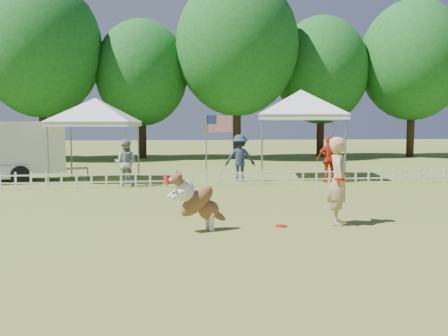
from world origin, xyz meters
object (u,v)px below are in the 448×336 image
at_px(spectator_a, 126,163).
at_px(canopy_tent_right, 300,135).
at_px(canopy_tent_left, 96,141).
at_px(flag_pole, 206,150).
at_px(frisbee_on_turf, 281,226).
at_px(spectator_b, 240,158).
at_px(cargo_trailer, 5,151).
at_px(handler, 339,181).
at_px(dog, 198,201).
at_px(spectator_c, 329,159).

bearing_deg(spectator_a, canopy_tent_right, -152.37).
xyz_separation_m(canopy_tent_left, flag_pole, (4.10, -2.06, -0.29)).
height_order(frisbee_on_turf, spectator_b, spectator_b).
distance_m(cargo_trailer, spectator_a, 5.10).
xyz_separation_m(handler, canopy_tent_right, (1.87, 9.52, 0.80)).
xyz_separation_m(dog, spectator_a, (-1.98, 7.86, 0.20)).
xyz_separation_m(frisbee_on_turf, spectator_a, (-3.81, 7.63, 0.82)).
bearing_deg(spectator_b, dog, 84.89).
height_order(dog, flag_pole, flag_pole).
relative_size(handler, frisbee_on_turf, 7.44).
relative_size(frisbee_on_turf, spectator_c, 0.15).
relative_size(handler, canopy_tent_right, 0.55).
relative_size(handler, cargo_trailer, 0.36).
height_order(cargo_trailer, spectator_a, cargo_trailer).
xyz_separation_m(canopy_tent_right, flag_pole, (-4.10, -2.17, -0.48)).
bearing_deg(flag_pole, canopy_tent_right, 27.88).
bearing_deg(flag_pole, spectator_c, 5.07).
distance_m(flag_pole, spectator_b, 1.95).
bearing_deg(cargo_trailer, spectator_b, -20.21).
bearing_deg(dog, frisbee_on_turf, -11.23).
xyz_separation_m(canopy_tent_left, spectator_a, (1.23, -1.85, -0.75)).
bearing_deg(dog, canopy_tent_right, 44.66).
bearing_deg(dog, spectator_b, 56.98).
relative_size(handler, dog, 1.54).
height_order(canopy_tent_right, spectator_c, canopy_tent_right).
height_order(frisbee_on_turf, cargo_trailer, cargo_trailer).
height_order(handler, spectator_b, handler).
bearing_deg(frisbee_on_turf, spectator_a, 116.50).
distance_m(frisbee_on_turf, canopy_tent_right, 10.25).
height_order(spectator_a, spectator_c, spectator_c).
height_order(handler, spectator_c, handler).
height_order(dog, spectator_b, spectator_b).
relative_size(dog, canopy_tent_left, 0.40).
distance_m(dog, canopy_tent_left, 10.27).
distance_m(flag_pole, spectator_c, 4.78).
xyz_separation_m(dog, frisbee_on_turf, (1.82, 0.23, -0.62)).
height_order(dog, canopy_tent_left, canopy_tent_left).
bearing_deg(canopy_tent_left, spectator_a, -49.24).
bearing_deg(cargo_trailer, spectator_a, -37.34).
xyz_separation_m(dog, cargo_trailer, (-6.66, 9.86, 0.56)).
bearing_deg(handler, flag_pole, 32.62).
distance_m(canopy_tent_right, flag_pole, 4.66).
height_order(canopy_tent_left, spectator_b, canopy_tent_left).
distance_m(canopy_tent_left, spectator_c, 9.02).
bearing_deg(spectator_a, spectator_c, -166.48).
relative_size(canopy_tent_left, cargo_trailer, 0.59).
height_order(canopy_tent_right, spectator_b, canopy_tent_right).
bearing_deg(handler, canopy_tent_right, 4.64).
bearing_deg(dog, spectator_a, 85.73).
distance_m(cargo_trailer, flag_pole, 7.87).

